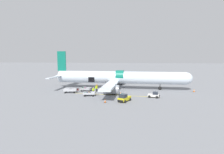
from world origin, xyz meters
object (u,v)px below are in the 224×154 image
at_px(ground_crew_loader_b, 96,88).
at_px(suitcase_on_tarmac_upright, 78,90).
at_px(airplane, 118,78).
at_px(baggage_cart_empty, 89,94).
at_px(baggage_tug_mid, 124,98).
at_px(ground_crew_driver, 93,90).
at_px(baggage_cart_queued, 71,91).
at_px(baggage_cart_loading, 86,89).
at_px(ground_crew_loader_a, 97,87).
at_px(baggage_tug_lead, 154,95).

relative_size(ground_crew_loader_b, suitcase_on_tarmac_upright, 2.47).
height_order(airplane, baggage_cart_empty, airplane).
distance_m(baggage_tug_mid, ground_crew_driver, 10.29).
bearing_deg(baggage_cart_queued, baggage_cart_loading, 35.68).
bearing_deg(suitcase_on_tarmac_upright, ground_crew_loader_b, -6.41).
bearing_deg(ground_crew_loader_a, baggage_tug_mid, -52.00).
height_order(baggage_cart_loading, ground_crew_loader_a, ground_crew_loader_a).
bearing_deg(baggage_cart_queued, suitcase_on_tarmac_upright, 75.00).
bearing_deg(baggage_cart_queued, ground_crew_loader_a, 30.50).
relative_size(airplane, baggage_tug_mid, 11.13).
xyz_separation_m(airplane, suitcase_on_tarmac_upright, (-10.23, -4.48, -2.78)).
distance_m(baggage_cart_loading, ground_crew_driver, 3.72).
height_order(baggage_cart_queued, ground_crew_driver, ground_crew_driver).
relative_size(ground_crew_driver, suitcase_on_tarmac_upright, 2.31).
distance_m(baggage_cart_queued, ground_crew_driver, 5.89).
xyz_separation_m(baggage_tug_lead, ground_crew_loader_a, (-14.20, 5.84, 0.39)).
bearing_deg(baggage_cart_loading, ground_crew_driver, -45.55).
bearing_deg(suitcase_on_tarmac_upright, baggage_tug_lead, -15.42).
relative_size(baggage_tug_lead, baggage_cart_loading, 0.70).
height_order(baggage_cart_loading, baggage_cart_queued, baggage_cart_queued).
bearing_deg(ground_crew_loader_a, baggage_cart_loading, -157.07).
bearing_deg(baggage_tug_lead, ground_crew_driver, 171.50).
distance_m(baggage_tug_lead, ground_crew_loader_a, 15.36).
bearing_deg(ground_crew_loader_a, baggage_cart_queued, -149.50).
bearing_deg(ground_crew_loader_b, baggage_cart_loading, 179.27).
bearing_deg(baggage_tug_mid, baggage_tug_lead, 35.44).
distance_m(baggage_tug_mid, ground_crew_loader_a, 13.00).
bearing_deg(baggage_cart_queued, baggage_cart_empty, -27.59).
bearing_deg(airplane, ground_crew_driver, -123.75).
xyz_separation_m(baggage_tug_mid, ground_crew_driver, (-7.96, 6.52, 0.15)).
distance_m(baggage_tug_mid, suitcase_on_tarmac_upright, 16.28).
xyz_separation_m(baggage_tug_mid, ground_crew_loader_a, (-8.00, 10.25, 0.28)).
height_order(baggage_tug_mid, suitcase_on_tarmac_upright, baggage_tug_mid).
xyz_separation_m(baggage_tug_lead, baggage_cart_empty, (-14.48, -0.49, -0.10)).
distance_m(airplane, baggage_cart_loading, 9.57).
distance_m(airplane, baggage_tug_mid, 14.67).
distance_m(baggage_cart_queued, ground_crew_loader_a, 6.78).
bearing_deg(suitcase_on_tarmac_upright, baggage_cart_empty, -50.60).
height_order(baggage_cart_empty, ground_crew_driver, ground_crew_driver).
height_order(ground_crew_loader_a, ground_crew_loader_b, ground_crew_loader_a).
height_order(ground_crew_loader_a, suitcase_on_tarmac_upright, ground_crew_loader_a).
distance_m(baggage_tug_lead, baggage_tug_mid, 7.60).
relative_size(ground_crew_loader_b, ground_crew_driver, 1.07).
relative_size(baggage_tug_lead, baggage_tug_mid, 0.76).
bearing_deg(baggage_tug_lead, baggage_cart_empty, -178.04).
bearing_deg(baggage_cart_loading, ground_crew_loader_a, 22.93).
bearing_deg(baggage_cart_loading, baggage_cart_queued, -144.32).
xyz_separation_m(airplane, baggage_tug_mid, (2.83, -14.20, -2.39)).
xyz_separation_m(baggage_cart_loading, suitcase_on_tarmac_upright, (-2.50, 0.55, -0.21)).
xyz_separation_m(baggage_cart_empty, suitcase_on_tarmac_upright, (-4.77, 5.80, -0.18)).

